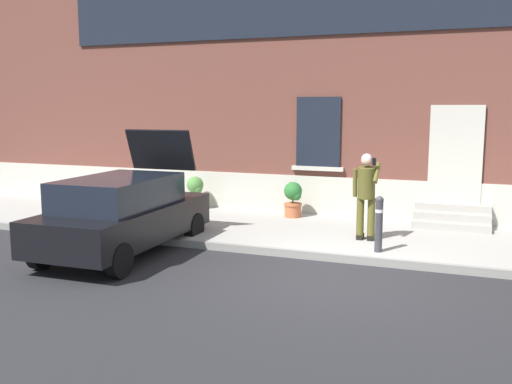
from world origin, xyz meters
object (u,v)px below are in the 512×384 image
object	(u,v)px
hatchback_car_black	(123,213)
planter_terracotta	(293,199)
planter_cream	(195,192)
bollard_near_person	(379,222)
person_on_phone	(366,191)

from	to	relation	value
hatchback_car_black	planter_terracotta	world-z (taller)	hatchback_car_black
planter_terracotta	planter_cream	bearing A→B (deg)	177.44
bollard_near_person	planter_terracotta	bearing A→B (deg)	132.91
bollard_near_person	planter_terracotta	distance (m)	3.62
planter_cream	planter_terracotta	world-z (taller)	same
bollard_near_person	planter_cream	size ratio (longest dim) A/B	1.22
person_on_phone	bollard_near_person	bearing A→B (deg)	-56.19
hatchback_car_black	planter_cream	distance (m)	4.11
person_on_phone	planter_terracotta	xyz separation A→B (m)	(-2.07, 1.81, -0.55)
bollard_near_person	planter_cream	distance (m)	5.87
hatchback_car_black	planter_cream	size ratio (longest dim) A/B	4.76
bollard_near_person	person_on_phone	size ratio (longest dim) A/B	0.60
person_on_phone	planter_terracotta	size ratio (longest dim) A/B	2.04
hatchback_car_black	bollard_near_person	size ratio (longest dim) A/B	3.92
hatchback_car_black	bollard_near_person	xyz separation A→B (m)	(4.64, 1.30, -0.09)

